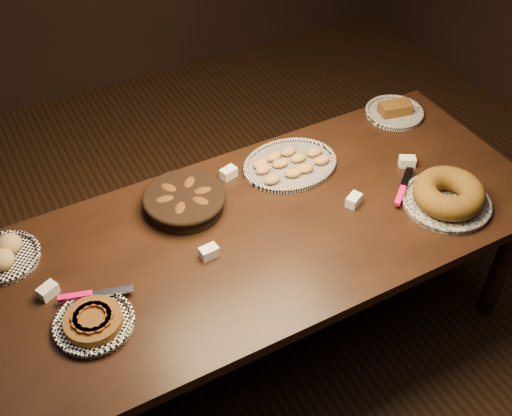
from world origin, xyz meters
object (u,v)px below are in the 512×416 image
apple_tart_plate (94,322)px  buffet_table (259,242)px  bundt_cake_plate (448,196)px  madeleine_platter (290,164)px

apple_tart_plate → buffet_table: bearing=5.0°
buffet_table → bundt_cake_plate: 0.80m
madeleine_platter → apple_tart_plate: bearing=-156.6°
madeleine_platter → bundt_cake_plate: bundt_cake_plate is taller
madeleine_platter → bundt_cake_plate: (0.45, -0.52, 0.03)m
apple_tart_plate → madeleine_platter: (1.03, 0.42, -0.00)m
buffet_table → bundt_cake_plate: size_ratio=5.48×
bundt_cake_plate → madeleine_platter: bearing=138.4°
apple_tart_plate → madeleine_platter: bearing=16.1°
buffet_table → apple_tart_plate: apple_tart_plate is taller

